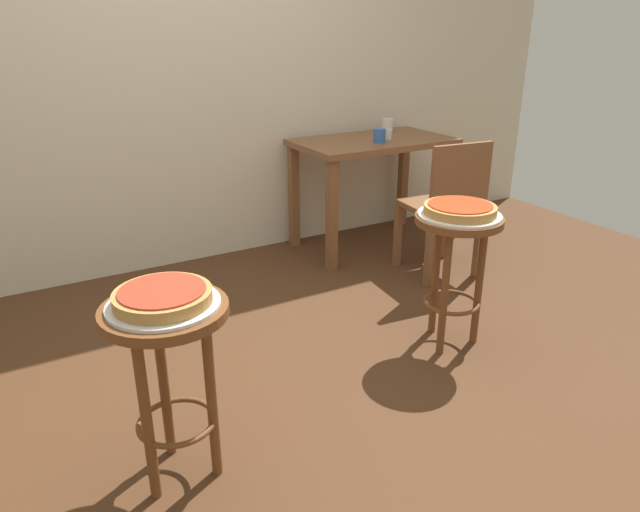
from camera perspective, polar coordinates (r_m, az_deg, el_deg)
The scene contains 13 objects.
ground_plane at distance 2.70m, azimuth -1.17°, elevation -11.51°, with size 6.00×6.00×0.00m, color #4C2D19.
back_wall at distance 3.79m, azimuth -14.49°, elevation 21.44°, with size 6.00×0.10×3.00m, color beige.
stool_foreground at distance 1.98m, azimuth -14.56°, elevation -9.05°, with size 0.41×0.41×0.66m.
serving_plate_foreground at distance 1.90m, azimuth -15.04°, elevation -4.60°, with size 0.36×0.36×0.01m, color silver.
pizza_foreground at distance 1.88m, azimuth -15.13°, elevation -3.83°, with size 0.31×0.31×0.05m.
stool_middle at distance 2.81m, azimuth 13.18°, elevation 0.62°, with size 0.41×0.41×0.66m.
serving_plate_middle at distance 2.76m, azimuth 13.48°, elevation 3.93°, with size 0.38×0.38×0.01m, color white.
pizza_middle at distance 2.75m, azimuth 13.53°, elevation 4.49°, with size 0.33×0.33×0.05m.
dining_table at distance 4.04m, azimuth 5.14°, elevation 9.53°, with size 1.05×0.61×0.76m.
cup_near_edge at distance 3.89m, azimuth 5.82°, elevation 11.63°, with size 0.08×0.08×0.09m, color #3360B2.
cup_far_edge at distance 4.25m, azimuth 6.62°, elevation 12.53°, with size 0.08×0.08×0.10m, color silver.
condiment_shaker at distance 4.01m, azimuth 6.73°, elevation 11.74°, with size 0.04×0.04×0.07m, color white.
wooden_chair at distance 3.63m, azimuth 12.27°, elevation 5.04°, with size 0.44×0.44×0.85m.
Camera 1 is at (-1.09, -1.98, 1.49)m, focal length 32.73 mm.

